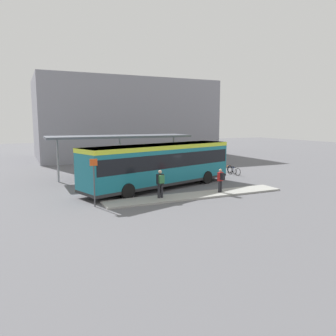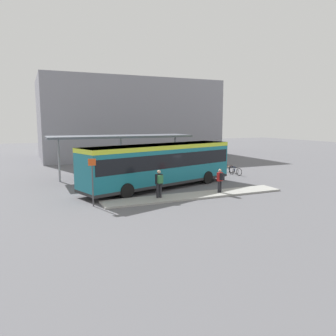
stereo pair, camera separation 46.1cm
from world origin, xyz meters
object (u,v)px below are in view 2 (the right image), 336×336
at_px(pedestrian_waiting, 159,182).
at_px(bicycle_white, 235,171).
at_px(pedestrian_companion, 220,179).
at_px(bicycle_blue, 234,170).
at_px(bicycle_orange, 228,169).
at_px(platform_sign, 93,180).
at_px(city_bus, 160,163).

height_order(pedestrian_waiting, bicycle_white, pedestrian_waiting).
relative_size(pedestrian_companion, bicycle_blue, 1.00).
relative_size(bicycle_blue, bicycle_orange, 0.92).
height_order(pedestrian_companion, platform_sign, platform_sign).
bearing_deg(bicycle_blue, pedestrian_waiting, 128.23).
height_order(bicycle_white, platform_sign, platform_sign).
xyz_separation_m(pedestrian_companion, bicycle_white, (5.67, 6.31, -0.69)).
xyz_separation_m(city_bus, pedestrian_waiting, (-1.51, -3.50, -0.75)).
bearing_deg(pedestrian_companion, platform_sign, 72.48).
height_order(city_bus, platform_sign, city_bus).
bearing_deg(pedestrian_companion, city_bus, 22.24).
distance_m(city_bus, bicycle_blue, 9.73).
height_order(pedestrian_waiting, platform_sign, platform_sign).
distance_m(bicycle_white, platform_sign, 15.53).
bearing_deg(platform_sign, pedestrian_waiting, -0.68).
height_order(bicycle_white, bicycle_orange, bicycle_orange).
relative_size(city_bus, bicycle_blue, 7.89).
xyz_separation_m(city_bus, platform_sign, (-5.66, -3.46, -0.33)).
height_order(pedestrian_waiting, bicycle_orange, pedestrian_waiting).
distance_m(city_bus, pedestrian_waiting, 3.89).
bearing_deg(pedestrian_companion, pedestrian_waiting, 71.86).
xyz_separation_m(bicycle_white, bicycle_blue, (0.39, 0.80, -0.01)).
height_order(bicycle_blue, bicycle_orange, bicycle_orange).
relative_size(bicycle_white, bicycle_orange, 0.94).
relative_size(pedestrian_waiting, bicycle_orange, 1.02).
xyz_separation_m(city_bus, pedestrian_companion, (2.90, -3.66, -0.85)).
height_order(pedestrian_companion, bicycle_orange, pedestrian_companion).
bearing_deg(bicycle_white, bicycle_blue, 144.26).
bearing_deg(bicycle_white, pedestrian_waiting, -68.34).
relative_size(city_bus, bicycle_orange, 7.27).
distance_m(pedestrian_companion, bicycle_orange, 9.89).
bearing_deg(platform_sign, city_bus, 31.41).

